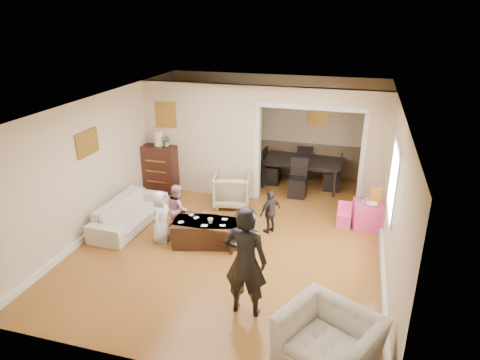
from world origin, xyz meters
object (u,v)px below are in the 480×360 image
(adult_person, at_px, (246,262))
(coffee_cup, at_px, (210,221))
(dresser, at_px, (161,168))
(dining_table, at_px, (302,173))
(play_table, at_px, (367,215))
(table_lamp, at_px, (158,138))
(child_toddler, at_px, (270,212))
(armchair_front, at_px, (329,342))
(armchair_back, at_px, (232,190))
(child_kneel_b, at_px, (178,208))
(sofa, at_px, (130,213))
(cyan_cup, at_px, (364,201))
(child_kneel_a, at_px, (160,217))
(coffee_table, at_px, (207,232))

(adult_person, bearing_deg, coffee_cup, -55.16)
(dresser, height_order, dining_table, dresser)
(play_table, height_order, dining_table, dining_table)
(table_lamp, xyz_separation_m, coffee_cup, (2.02, -2.15, -0.81))
(dresser, relative_size, child_toddler, 1.28)
(coffee_cup, distance_m, child_toddler, 1.24)
(adult_person, bearing_deg, table_lamp, -49.66)
(adult_person, bearing_deg, armchair_front, 150.94)
(table_lamp, distance_m, coffee_cup, 3.06)
(armchair_back, distance_m, child_kneel_b, 1.61)
(dining_table, bearing_deg, sofa, -131.52)
(dresser, relative_size, coffee_cup, 11.37)
(table_lamp, bearing_deg, adult_person, -50.48)
(armchair_back, xyz_separation_m, armchair_front, (2.49, -4.17, -0.00))
(cyan_cup, bearing_deg, table_lamp, 172.11)
(armchair_back, height_order, dining_table, armchair_back)
(play_table, bearing_deg, child_toddler, -157.83)
(dresser, relative_size, child_kneel_b, 1.15)
(table_lamp, distance_m, cyan_cup, 4.81)
(table_lamp, relative_size, child_toddler, 0.41)
(dresser, xyz_separation_m, child_kneel_a, (1.07, -2.25, -0.06))
(adult_person, xyz_separation_m, child_kneel_b, (-1.91, 2.00, -0.35))
(dresser, bearing_deg, table_lamp, 0.00)
(armchair_front, relative_size, dining_table, 0.58)
(table_lamp, relative_size, play_table, 0.65)
(sofa, distance_m, child_kneel_b, 1.06)
(dresser, relative_size, adult_person, 0.67)
(sofa, bearing_deg, coffee_table, -95.66)
(table_lamp, bearing_deg, dresser, 0.00)
(dining_table, bearing_deg, dresser, -156.40)
(armchair_front, bearing_deg, dresser, 160.72)
(armchair_front, bearing_deg, cyan_cup, 111.66)
(child_toddler, bearing_deg, adult_person, 38.85)
(coffee_table, bearing_deg, adult_person, -54.47)
(armchair_back, bearing_deg, dresser, -22.14)
(cyan_cup, relative_size, child_kneel_a, 0.08)
(child_kneel_a, bearing_deg, dresser, 20.51)
(play_table, height_order, adult_person, adult_person)
(adult_person, bearing_deg, dresser, -49.66)
(dresser, distance_m, child_kneel_a, 2.49)
(dining_table, bearing_deg, child_kneel_b, -120.37)
(child_kneel_a, bearing_deg, dining_table, -37.02)
(table_lamp, relative_size, cyan_cup, 4.50)
(coffee_cup, xyz_separation_m, child_toddler, (0.95, 0.80, -0.07))
(child_kneel_a, bearing_deg, adult_person, -131.79)
(child_kneel_a, xyz_separation_m, child_kneel_b, (0.15, 0.45, -0.02))
(play_table, distance_m, child_kneel_b, 3.79)
(cyan_cup, bearing_deg, child_kneel_a, -156.27)
(play_table, bearing_deg, armchair_front, -96.34)
(adult_person, relative_size, child_kneel_a, 1.65)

